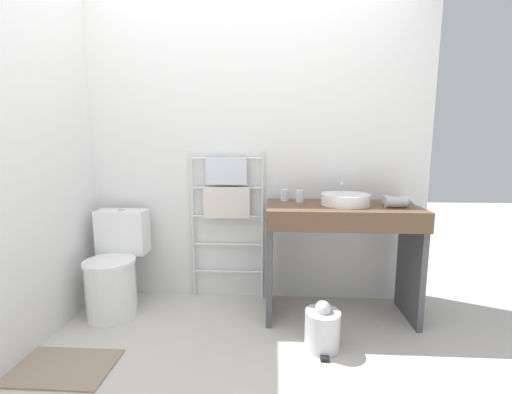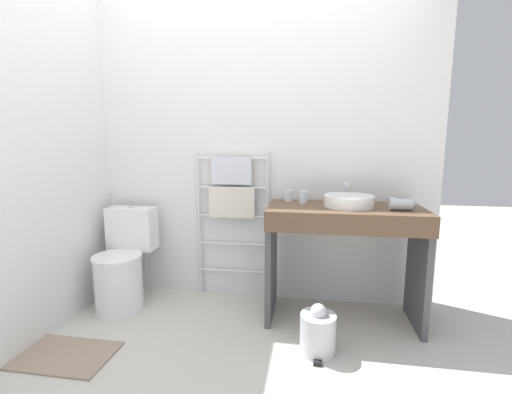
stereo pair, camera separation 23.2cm
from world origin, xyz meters
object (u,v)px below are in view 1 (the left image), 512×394
Objects in this scene: cup_near_wall at (285,195)px; cup_near_edge at (300,196)px; hair_dryer at (396,202)px; trash_bin at (322,329)px; sink_basin at (345,199)px; towel_radiator at (227,199)px; toilet at (115,270)px.

cup_near_edge is (0.11, -0.05, 0.00)m from cup_near_wall.
cup_near_edge reaches higher than hair_dryer.
cup_near_edge is at bearing -25.79° from cup_near_wall.
hair_dryer is at bearing -14.28° from cup_near_edge.
trash_bin is (0.12, -0.54, -0.75)m from cup_near_edge.
hair_dryer is at bearing -11.70° from sink_basin.
towel_radiator reaches higher than trash_bin.
cup_near_wall is 0.28× the size of trash_bin.
cup_near_edge is (0.57, -0.13, 0.05)m from towel_radiator.
cup_near_wall is (1.27, 0.20, 0.55)m from toilet.
towel_radiator is at bearing 166.15° from hair_dryer.
hair_dryer reaches higher than trash_bin.
trash_bin is at bearing -14.87° from toilet.
cup_near_edge is (1.38, 0.14, 0.55)m from toilet.
sink_basin is 1.82× the size of hair_dryer.
towel_radiator is 13.85× the size of cup_near_wall.
cup_near_edge is at bearing -13.37° from towel_radiator.
towel_radiator is 3.82× the size of trash_bin.
cup_near_wall reaches higher than sink_basin.
trash_bin is at bearing -114.17° from sink_basin.
trash_bin is (1.50, -0.40, -0.19)m from toilet.
sink_basin is 0.45m from cup_near_wall.
trash_bin is at bearing -44.67° from towel_radiator.
cup_near_wall is 0.96× the size of cup_near_edge.
cup_near_edge reaches higher than sink_basin.
towel_radiator reaches higher than hair_dryer.
sink_basin is 0.33m from cup_near_edge.
toilet is 1.56m from trash_bin.
towel_radiator is 0.59m from cup_near_edge.
sink_basin is 0.89m from trash_bin.
cup_near_edge is at bearing 165.72° from hair_dryer.
cup_near_edge reaches higher than trash_bin.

